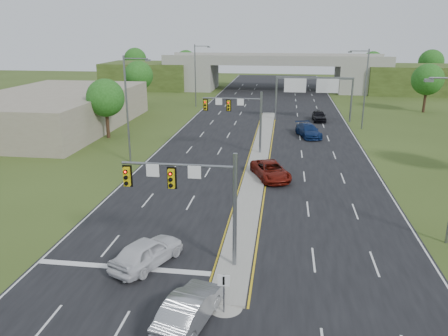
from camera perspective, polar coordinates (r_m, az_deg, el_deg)
name	(u,v)px	position (r m, az deg, el deg)	size (l,w,h in m)	color
ground	(234,267)	(26.54, 1.37, -12.79)	(240.00, 240.00, 0.00)	#334418
road	(264,134)	(59.34, 5.30, 4.47)	(24.00, 160.00, 0.02)	black
median	(259,158)	(47.72, 4.57, 1.34)	(2.00, 54.00, 0.16)	gray
median_nose	(225,306)	(23.14, 0.16, -17.54)	(2.00, 2.00, 0.16)	gray
lane_markings	(257,145)	(53.46, 4.32, 3.05)	(23.72, 160.00, 0.01)	gold
signal_mast_near	(195,191)	(24.76, -3.79, -3.00)	(6.62, 0.60, 7.00)	slate
signal_mast_far	(240,112)	(48.70, 2.17, 7.31)	(6.62, 0.60, 7.00)	slate
keep_right_sign	(224,287)	(21.92, -0.03, -15.30)	(0.60, 0.13, 2.20)	slate
sign_gantry	(313,87)	(68.29, 11.55, 10.38)	(11.58, 0.44, 6.67)	slate
overpass	(275,75)	(103.25, 6.65, 12.01)	(80.00, 14.00, 8.10)	gray
lightpole_l_mid	(129,105)	(46.18, -12.36, 8.09)	(2.85, 0.25, 11.00)	slate
lightpole_l_far	(196,73)	(79.68, -3.64, 12.31)	(2.85, 0.25, 11.00)	slate
lightpole_r_far	(364,85)	(64.08, 17.84, 10.22)	(2.85, 0.25, 11.00)	slate
tree_l_near	(105,98)	(57.96, -15.22, 8.82)	(4.80, 4.80, 7.60)	#382316
tree_l_mid	(139,75)	(82.54, -11.09, 11.79)	(5.20, 5.20, 8.12)	#382316
tree_r_mid	(428,80)	(81.59, 25.05, 10.43)	(5.20, 5.20, 8.12)	#382316
tree_back_a	(135,59)	(123.82, -11.51, 13.76)	(6.00, 6.00, 8.85)	#382316
tree_back_b	(186,61)	(119.99, -4.99, 13.77)	(5.60, 5.60, 8.32)	#382316
tree_back_c	(372,63)	(118.96, 18.81, 12.89)	(5.60, 5.60, 8.32)	#382316
tree_back_d	(431,62)	(122.25, 25.43, 12.41)	(6.00, 6.00, 8.85)	#382316
commercial_building	(54,110)	(67.19, -21.33, 7.06)	(18.00, 30.00, 5.00)	gray
car_white	(147,252)	(26.70, -10.02, -10.72)	(2.02, 5.02, 1.71)	silver
car_silver	(190,308)	(21.75, -4.51, -17.83)	(1.72, 4.93, 1.63)	gray
car_far_a	(271,170)	(41.19, 6.10, -0.32)	(2.63, 5.70, 1.58)	#631209
car_far_b	(308,131)	(58.29, 10.97, 4.82)	(2.31, 5.68, 1.65)	#0D204F
car_far_c	(319,116)	(68.98, 12.31, 6.68)	(1.90, 4.72, 1.61)	black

